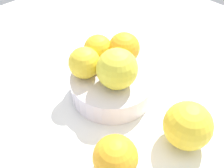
% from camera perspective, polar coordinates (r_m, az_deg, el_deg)
% --- Properties ---
extents(ground_plane, '(1.10, 1.10, 0.02)m').
position_cam_1_polar(ground_plane, '(0.57, 0.00, -2.81)').
color(ground_plane, white).
extents(fruit_bowl, '(0.17, 0.17, 0.05)m').
position_cam_1_polar(fruit_bowl, '(0.54, 0.00, -0.45)').
color(fruit_bowl, silver).
rests_on(fruit_bowl, ground_plane).
extents(orange_in_bowl_0, '(0.07, 0.07, 0.07)m').
position_cam_1_polar(orange_in_bowl_0, '(0.55, 2.68, 7.92)').
color(orange_in_bowl_0, '#F9A823').
rests_on(orange_in_bowl_0, fruit_bowl).
extents(orange_in_bowl_1, '(0.08, 0.08, 0.08)m').
position_cam_1_polar(orange_in_bowl_1, '(0.49, 1.11, 3.35)').
color(orange_in_bowl_1, yellow).
rests_on(orange_in_bowl_1, fruit_bowl).
extents(orange_in_bowl_2, '(0.06, 0.06, 0.06)m').
position_cam_1_polar(orange_in_bowl_2, '(0.52, -6.12, 4.67)').
color(orange_in_bowl_2, yellow).
rests_on(orange_in_bowl_2, fruit_bowl).
extents(orange_in_bowl_3, '(0.06, 0.06, 0.06)m').
position_cam_1_polar(orange_in_bowl_3, '(0.55, -3.08, 7.76)').
color(orange_in_bowl_3, yellow).
rests_on(orange_in_bowl_3, fruit_bowl).
extents(orange_loose_0, '(0.07, 0.07, 0.07)m').
position_cam_1_polar(orange_loose_0, '(0.42, 0.75, -15.88)').
color(orange_loose_0, '#F9A823').
rests_on(orange_loose_0, ground_plane).
extents(orange_loose_1, '(0.09, 0.09, 0.09)m').
position_cam_1_polar(orange_loose_1, '(0.47, 16.38, -8.78)').
color(orange_loose_1, yellow).
rests_on(orange_loose_1, ground_plane).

